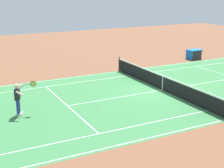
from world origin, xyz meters
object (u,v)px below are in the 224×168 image
Objects in this scene: tennis_player_near at (18,97)px; tennis_ball at (97,105)px; equipment_cart_tarped at (194,54)px; tennis_net at (163,83)px.

tennis_player_near is 25.71× the size of tennis_ball.
tennis_player_near is 18.40m from equipment_cart_tarped.
tennis_net is at bearing -179.40° from tennis_player_near.
tennis_player_near reaches higher than tennis_net.
equipment_cart_tarped is (-8.11, -6.51, -0.05)m from tennis_net.
tennis_net reaches higher than tennis_ball.
tennis_net reaches higher than equipment_cart_tarped.
tennis_net is 9.06m from tennis_player_near.
tennis_ball is (-4.07, 0.67, -0.90)m from tennis_player_near.
tennis_ball is at bearing 29.07° from equipment_cart_tarped.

